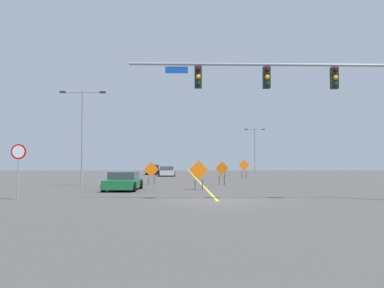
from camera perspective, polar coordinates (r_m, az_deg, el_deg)
name	(u,v)px	position (r m, az deg, el deg)	size (l,w,h in m)	color
ground	(218,201)	(20.73, 3.47, -7.63)	(146.95, 146.95, 0.00)	#4C4947
road_centre_stripe	(193,175)	(61.44, 0.12, -4.14)	(0.16, 81.64, 0.01)	yellow
traffic_signal_assembly	(305,88)	(21.72, 14.79, 7.16)	(13.42, 0.44, 7.19)	gray
stop_sign	(18,161)	(23.10, -22.09, -2.06)	(0.76, 0.07, 2.78)	gray
street_lamp_far_right	(82,129)	(34.49, -14.37, 2.00)	(3.56, 0.24, 7.49)	gray
street_lamp_far_left	(255,147)	(66.19, 8.36, -0.36)	(3.09, 0.24, 7.02)	gray
construction_sign_left_shoulder	(222,170)	(35.38, 3.96, -3.48)	(1.09, 0.16, 1.90)	orange
construction_sign_median_near	(199,171)	(29.04, 0.89, -3.66)	(1.31, 0.29, 2.00)	orange
construction_sign_median_far	(244,166)	(50.63, 6.94, -2.93)	(1.34, 0.35, 2.18)	orange
construction_sign_right_lane	(151,171)	(35.88, -5.45, -3.53)	(1.25, 0.28, 1.88)	orange
construction_sign_left_lane	(223,168)	(53.66, 4.15, -3.16)	(1.21, 0.30, 1.86)	orange
car_black_distant	(153,170)	(63.67, -5.18, -3.47)	(2.19, 3.87, 1.46)	black
car_green_far	(123,181)	(28.97, -9.12, -4.94)	(2.31, 4.52, 1.23)	#196B38
car_silver_passing	(167,172)	(56.87, -3.40, -3.68)	(2.31, 4.45, 1.29)	#B7BABF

